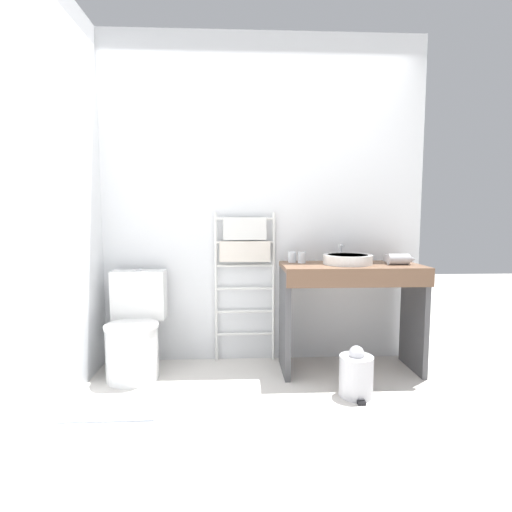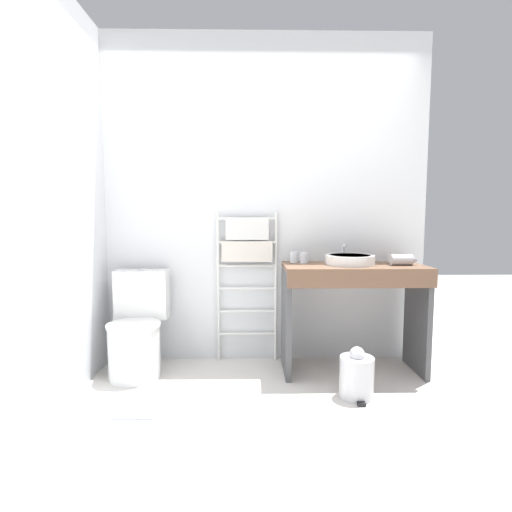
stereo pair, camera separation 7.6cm
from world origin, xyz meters
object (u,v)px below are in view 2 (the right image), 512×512
at_px(sink_basin, 350,259).
at_px(trash_bin, 357,376).
at_px(cup_near_edge, 304,258).
at_px(toilet, 137,331).
at_px(towel_radiator, 247,256).
at_px(cup_near_wall, 294,257).
at_px(hair_dryer, 402,260).

bearing_deg(sink_basin, trash_bin, -96.74).
bearing_deg(cup_near_edge, toilet, -174.61).
bearing_deg(towel_radiator, trash_bin, -43.60).
xyz_separation_m(toilet, sink_basin, (1.62, 0.02, 0.54)).
xyz_separation_m(toilet, towel_radiator, (0.84, 0.26, 0.55)).
height_order(towel_radiator, sink_basin, towel_radiator).
distance_m(towel_radiator, cup_near_wall, 0.38).
bearing_deg(trash_bin, towel_radiator, 136.40).
distance_m(towel_radiator, cup_near_edge, 0.47).
bearing_deg(toilet, towel_radiator, 17.11).
bearing_deg(toilet, cup_near_wall, 7.65).
xyz_separation_m(sink_basin, cup_near_wall, (-0.41, 0.14, 0.00)).
bearing_deg(toilet, hair_dryer, -0.39).
bearing_deg(hair_dryer, sink_basin, 174.30).
relative_size(cup_near_edge, hair_dryer, 0.40).
relative_size(sink_basin, cup_near_wall, 4.36).
bearing_deg(towel_radiator, toilet, -162.89).
xyz_separation_m(cup_near_wall, hair_dryer, (0.79, -0.18, -0.00)).
bearing_deg(hair_dryer, trash_bin, -136.10).
distance_m(toilet, cup_near_wall, 1.34).
relative_size(hair_dryer, trash_bin, 0.61).
relative_size(sink_basin, trash_bin, 1.08).
bearing_deg(cup_near_wall, cup_near_edge, -29.96).
distance_m(sink_basin, cup_near_edge, 0.35).
bearing_deg(towel_radiator, hair_dryer, -13.12).
bearing_deg(cup_near_edge, cup_near_wall, 150.04).
distance_m(cup_near_edge, hair_dryer, 0.73).
relative_size(toilet, trash_bin, 2.28).
height_order(cup_near_edge, hair_dryer, cup_near_edge).
height_order(toilet, towel_radiator, towel_radiator).
height_order(cup_near_edge, trash_bin, cup_near_edge).
bearing_deg(towel_radiator, cup_near_edge, -17.09).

